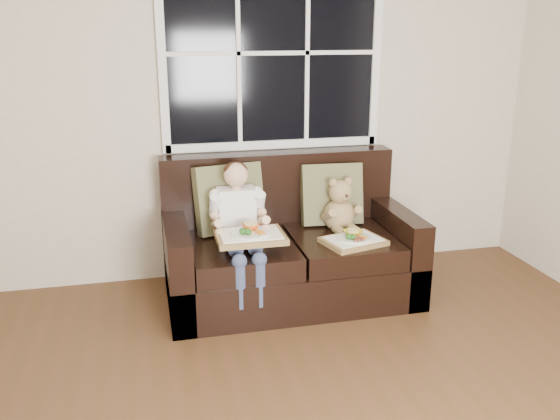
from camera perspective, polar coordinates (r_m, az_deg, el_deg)
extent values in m
cube|color=beige|center=(4.35, -3.78, 10.87)|extent=(4.50, 0.02, 2.70)
cube|color=black|center=(4.36, -0.70, 14.88)|extent=(1.50, 0.02, 1.25)
cube|color=white|center=(4.42, -0.62, 6.35)|extent=(1.58, 0.04, 0.06)
cube|color=white|center=(4.24, -11.34, 14.49)|extent=(0.06, 0.04, 1.37)
cube|color=white|center=(4.58, 9.25, 14.78)|extent=(0.06, 0.04, 1.37)
cube|color=white|center=(4.34, -0.66, 14.87)|extent=(1.50, 0.03, 0.03)
cube|color=black|center=(4.18, 0.99, -6.43)|extent=(1.70, 0.90, 0.30)
cube|color=black|center=(4.02, -9.82, -5.40)|extent=(0.15, 0.90, 0.60)
cube|color=black|center=(4.37, 10.92, -3.58)|extent=(0.15, 0.90, 0.60)
cube|color=black|center=(4.37, -0.21, 1.30)|extent=(1.70, 0.18, 0.66)
cube|color=black|center=(3.96, -3.64, -4.36)|extent=(0.68, 0.72, 0.15)
cube|color=black|center=(4.12, 6.01, -3.52)|extent=(0.68, 0.72, 0.15)
cube|color=olive|center=(4.13, -4.92, 1.12)|extent=(0.51, 0.31, 0.49)
cube|color=olive|center=(4.30, 4.98, 1.54)|extent=(0.45, 0.23, 0.45)
cube|color=white|center=(3.99, -4.20, -0.28)|extent=(0.25, 0.15, 0.34)
sphere|color=#DAAC85|center=(3.91, -4.26, 3.41)|extent=(0.16, 0.16, 0.16)
ellipsoid|color=#351D11|center=(3.92, -4.30, 3.80)|extent=(0.16, 0.16, 0.12)
cylinder|color=#384262|center=(3.85, -4.60, -3.14)|extent=(0.10, 0.31, 0.10)
cylinder|color=#384262|center=(3.87, -2.79, -3.00)|extent=(0.10, 0.31, 0.10)
cylinder|color=#384262|center=(3.67, -3.88, -7.29)|extent=(0.08, 0.08, 0.29)
cylinder|color=#384262|center=(3.69, -1.97, -7.12)|extent=(0.08, 0.08, 0.29)
cylinder|color=#DAAC85|center=(3.85, -6.10, -0.39)|extent=(0.06, 0.30, 0.24)
cylinder|color=#DAAC85|center=(3.90, -1.79, -0.09)|extent=(0.06, 0.30, 0.24)
ellipsoid|color=#A18455|center=(4.21, 5.69, -0.51)|extent=(0.25, 0.22, 0.24)
sphere|color=#A18455|center=(4.15, 5.84, 1.74)|extent=(0.19, 0.19, 0.17)
sphere|color=#A18455|center=(4.11, 5.07, 2.65)|extent=(0.06, 0.06, 0.06)
sphere|color=#A18455|center=(4.15, 6.61, 2.73)|extent=(0.06, 0.06, 0.06)
sphere|color=#A18455|center=(4.09, 6.12, 1.29)|extent=(0.06, 0.06, 0.06)
sphere|color=black|center=(4.07, 6.25, 1.34)|extent=(0.03, 0.03, 0.03)
cylinder|color=#A18455|center=(4.10, 5.53, -2.05)|extent=(0.08, 0.14, 0.06)
cylinder|color=#A18455|center=(4.14, 6.94, -1.93)|extent=(0.08, 0.14, 0.06)
cube|color=olive|center=(3.74, -2.87, -2.60)|extent=(0.43, 0.33, 0.04)
cube|color=white|center=(3.73, -2.88, -2.30)|extent=(0.38, 0.28, 0.01)
cylinder|color=silver|center=(3.72, -2.85, -2.19)|extent=(0.25, 0.25, 0.02)
imported|color=#FF5515|center=(3.75, -2.83, -1.59)|extent=(0.11, 0.11, 0.04)
cylinder|color=#F5E485|center=(3.75, -2.84, -1.51)|extent=(0.09, 0.09, 0.02)
ellipsoid|color=#2A6921|center=(3.66, -3.61, -2.05)|extent=(0.05, 0.05, 0.04)
ellipsoid|color=#2A6921|center=(3.65, -3.09, -2.09)|extent=(0.05, 0.05, 0.04)
cylinder|color=orange|center=(3.68, -2.02, -2.14)|extent=(0.05, 0.07, 0.02)
cube|color=olive|center=(3.97, 7.06, -3.01)|extent=(0.45, 0.38, 0.03)
cube|color=white|center=(3.96, 7.07, -2.76)|extent=(0.39, 0.33, 0.01)
cylinder|color=silver|center=(3.95, 7.12, -2.67)|extent=(0.22, 0.22, 0.01)
imported|color=yellow|center=(3.98, 7.06, -2.17)|extent=(0.15, 0.15, 0.03)
cylinder|color=#F5E485|center=(3.98, 7.06, -2.10)|extent=(0.08, 0.08, 0.02)
ellipsoid|color=#2A6921|center=(3.89, 6.63, -2.56)|extent=(0.04, 0.04, 0.04)
ellipsoid|color=#2A6921|center=(3.89, 7.08, -2.59)|extent=(0.04, 0.04, 0.04)
cylinder|color=orange|center=(3.92, 7.90, -2.62)|extent=(0.04, 0.06, 0.01)
cylinder|color=brown|center=(3.89, 7.43, -2.72)|extent=(0.03, 0.08, 0.02)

